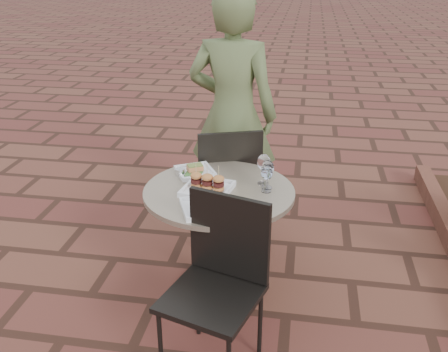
% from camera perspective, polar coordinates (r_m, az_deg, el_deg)
% --- Properties ---
extents(ground, '(60.00, 60.00, 0.00)m').
position_cam_1_polar(ground, '(3.52, 0.55, -10.71)').
color(ground, '#583022').
rests_on(ground, ground).
extents(cafe_table, '(0.90, 0.90, 0.73)m').
position_cam_1_polar(cafe_table, '(3.08, -0.55, -5.68)').
color(cafe_table, gray).
rests_on(cafe_table, ground).
extents(chair_far, '(0.56, 0.56, 0.93)m').
position_cam_1_polar(chair_far, '(3.54, 0.42, -0.27)').
color(chair_far, black).
rests_on(chair_far, ground).
extents(chair_near, '(0.55, 0.55, 0.93)m').
position_cam_1_polar(chair_near, '(2.56, -0.47, -10.84)').
color(chair_near, black).
rests_on(chair_near, ground).
extents(diner, '(0.72, 0.52, 1.84)m').
position_cam_1_polar(diner, '(3.71, 0.97, 7.00)').
color(diner, '#526035').
rests_on(diner, ground).
extents(plate_salmon, '(0.30, 0.30, 0.06)m').
position_cam_1_polar(plate_salmon, '(3.17, -3.34, 0.59)').
color(plate_salmon, white).
rests_on(plate_salmon, cafe_table).
extents(plate_sliders, '(0.31, 0.31, 0.17)m').
position_cam_1_polar(plate_sliders, '(2.92, -1.91, -1.10)').
color(plate_sliders, white).
rests_on(plate_sliders, cafe_table).
extents(plate_tuna, '(0.33, 0.33, 0.03)m').
position_cam_1_polar(plate_tuna, '(2.73, -2.20, -3.59)').
color(plate_tuna, white).
rests_on(plate_tuna, cafe_table).
extents(wine_glass_right, '(0.07, 0.07, 0.16)m').
position_cam_1_polar(wine_glass_right, '(2.90, 4.93, 0.28)').
color(wine_glass_right, white).
rests_on(wine_glass_right, cafe_table).
extents(wine_glass_mid, '(0.08, 0.08, 0.19)m').
position_cam_1_polar(wine_glass_mid, '(2.99, 4.57, 1.50)').
color(wine_glass_mid, white).
rests_on(wine_glass_mid, cafe_table).
extents(wine_glass_far, '(0.08, 0.08, 0.18)m').
position_cam_1_polar(wine_glass_far, '(2.94, 5.01, 0.85)').
color(wine_glass_far, white).
rests_on(wine_glass_far, cafe_table).
extents(steel_ramekin, '(0.07, 0.07, 0.04)m').
position_cam_1_polar(steel_ramekin, '(3.15, -5.06, 0.46)').
color(steel_ramekin, silver).
rests_on(steel_ramekin, cafe_table).
extents(cutlery_set, '(0.12, 0.23, 0.00)m').
position_cam_1_polar(cutlery_set, '(2.69, 4.54, -4.40)').
color(cutlery_set, silver).
rests_on(cutlery_set, cafe_table).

